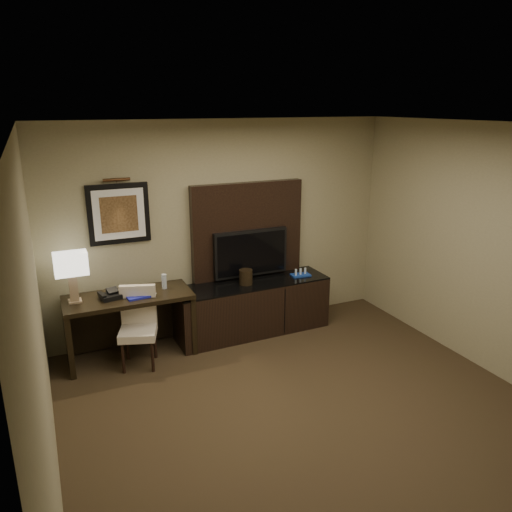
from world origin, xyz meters
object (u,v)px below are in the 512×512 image
desk_phone (110,294)px  water_bottle (164,281)px  desk (130,326)px  tv (251,253)px  desk_chair (138,332)px  table_lamp (72,276)px  ice_bucket (246,277)px  minibar_tray (301,272)px  credenza (252,307)px

desk_phone → water_bottle: 0.64m
desk → tv: (1.62, 0.21, 0.64)m
desk_chair → water_bottle: bearing=55.8°
desk → water_bottle: water_bottle is taller
table_lamp → ice_bucket: size_ratio=3.23×
desk_phone → water_bottle: (0.63, 0.06, 0.04)m
minibar_tray → water_bottle: bearing=178.2°
desk_chair → minibar_tray: desk_chair is taller
credenza → desk_phone: 1.82m
desk → desk_chair: bearing=-80.8°
tv → minibar_tray: size_ratio=4.01×
desk_phone → minibar_tray: 2.45m
minibar_tray → credenza: bearing=177.5°
credenza → ice_bucket: (-0.10, -0.03, 0.44)m
table_lamp → ice_bucket: 2.06m
desk → tv: 1.76m
water_bottle → ice_bucket: bearing=-3.0°
desk_phone → ice_bucket: same height
tv → ice_bucket: (-0.16, -0.22, -0.24)m
water_bottle → minibar_tray: size_ratio=0.71×
desk_phone → table_lamp: bearing=159.2°
ice_bucket → desk_chair: bearing=-170.0°
desk_phone → minibar_tray: desk_phone is taller
tv → minibar_tray: (0.62, -0.22, -0.29)m
water_bottle → ice_bucket: water_bottle is taller
desk_chair → table_lamp: table_lamp is taller
credenza → desk_phone: desk_phone is taller
desk_phone → ice_bucket: size_ratio=1.14×
water_bottle → ice_bucket: 1.03m
credenza → minibar_tray: minibar_tray is taller
credenza → water_bottle: bearing=177.5°
credenza → desk_phone: bearing=180.0°
desk → table_lamp: size_ratio=2.35×
minibar_tray → desk: bearing=179.7°
desk_chair → desk_phone: (-0.23, 0.25, 0.40)m
desk → ice_bucket: bearing=0.4°
credenza → tv: (0.06, 0.19, 0.68)m
credenza → desk_chair: (-1.53, -0.28, 0.07)m
tv → table_lamp: (-2.19, -0.16, 0.05)m
table_lamp → desk_phone: bearing=-9.0°
desk_chair → ice_bucket: bearing=28.4°
tv → minibar_tray: bearing=-19.4°
water_bottle → tv: bearing=7.8°
water_bottle → ice_bucket: size_ratio=0.94×
credenza → table_lamp: (-2.13, 0.03, 0.73)m
table_lamp → desk_phone: 0.46m
tv → desk_phone: size_ratio=4.67×
ice_bucket → desk: bearing=179.7°
desk → desk_phone: 0.48m
ice_bucket → table_lamp: bearing=178.5°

